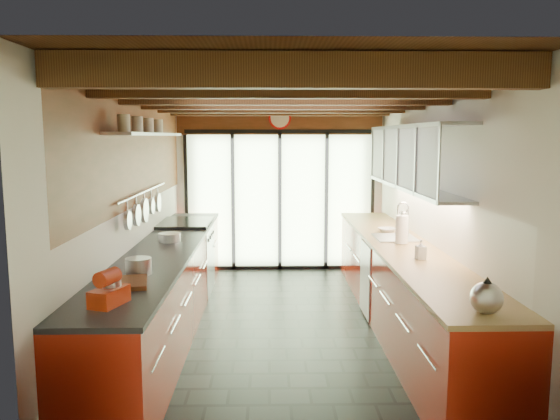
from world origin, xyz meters
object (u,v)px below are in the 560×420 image
object	(u,v)px
stand_mixer	(109,290)
kettle	(487,296)
bowl	(387,230)
soap_bottle	(421,249)
paper_towel	(402,230)

from	to	relation	value
stand_mixer	kettle	world-z (taller)	stand_mixer
kettle	bowl	xyz separation A→B (m)	(-0.00, 3.06, -0.09)
kettle	soap_bottle	bearing A→B (deg)	90.00
paper_towel	soap_bottle	distance (m)	0.76
paper_towel	bowl	world-z (taller)	paper_towel
stand_mixer	kettle	size ratio (longest dim) A/B	1.06
stand_mixer	bowl	bearing A→B (deg)	48.23
stand_mixer	kettle	xyz separation A→B (m)	(2.54, -0.22, 0.01)
stand_mixer	paper_towel	size ratio (longest dim) A/B	0.87
bowl	paper_towel	bearing A→B (deg)	-90.00
stand_mixer	paper_towel	distance (m)	3.30
stand_mixer	bowl	world-z (taller)	stand_mixer
soap_bottle	kettle	bearing A→B (deg)	-90.00
kettle	soap_bottle	xyz separation A→B (m)	(-0.00, 1.57, -0.02)
stand_mixer	paper_towel	bearing A→B (deg)	39.70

